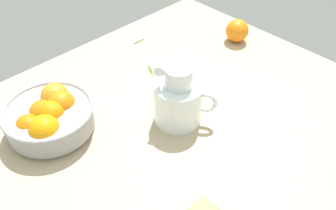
% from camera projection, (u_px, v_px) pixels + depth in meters
% --- Properties ---
extents(ground_plane, '(1.17, 1.07, 0.03)m').
position_uv_depth(ground_plane, '(182.00, 131.00, 1.01)').
color(ground_plane, tan).
extents(fruit_bowl, '(0.24, 0.24, 0.11)m').
position_uv_depth(fruit_bowl, '(49.00, 117.00, 0.95)').
color(fruit_bowl, '#99999E').
rests_on(fruit_bowl, ground_plane).
extents(juice_pitcher, '(0.13, 0.15, 0.18)m').
position_uv_depth(juice_pitcher, '(178.00, 102.00, 0.98)').
color(juice_pitcher, white).
rests_on(juice_pitcher, ground_plane).
extents(loose_orange_1, '(0.08, 0.08, 0.08)m').
position_uv_depth(loose_orange_1, '(237.00, 31.00, 1.30)').
color(loose_orange_1, orange).
rests_on(loose_orange_1, ground_plane).
extents(herb_sprig_0, '(0.05, 0.01, 0.01)m').
position_uv_depth(herb_sprig_0, '(139.00, 41.00, 1.32)').
color(herb_sprig_0, '#3A8041').
rests_on(herb_sprig_0, ground_plane).
extents(herb_sprig_1, '(0.03, 0.06, 0.01)m').
position_uv_depth(herb_sprig_1, '(150.00, 70.00, 1.19)').
color(herb_sprig_1, '#56913C').
rests_on(herb_sprig_1, ground_plane).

